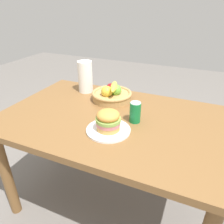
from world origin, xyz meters
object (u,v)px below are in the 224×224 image
Objects in this scene: soda_can at (135,112)px; fruit_basket at (112,94)px; paper_towel_roll at (85,77)px; plate at (108,130)px; sandwich at (108,120)px.

soda_can is 0.34m from fruit_basket.
paper_towel_roll is at bearing 149.20° from soda_can.
soda_can is at bearing 56.64° from plate.
sandwich is at bearing -48.56° from paper_towel_roll.
fruit_basket is 1.21× the size of paper_towel_roll.
plate is 1.95× the size of soda_can.
soda_can reaches higher than plate.
fruit_basket is at bearing 137.05° from soda_can.
plate is at bearing -75.96° from sandwich.
paper_towel_roll reaches higher than fruit_basket.
sandwich reaches higher than soda_can.
fruit_basket reaches higher than plate.
soda_can is 0.59m from paper_towel_roll.
sandwich is (-0.00, 0.00, 0.06)m from plate.
plate is 1.03× the size of paper_towel_roll.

